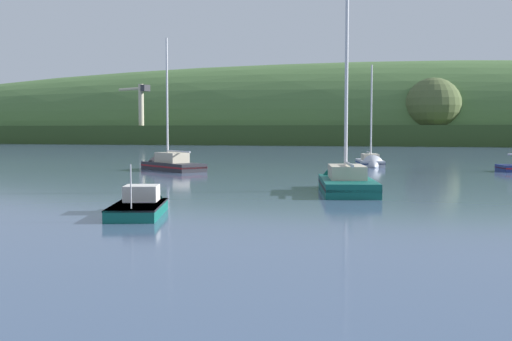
% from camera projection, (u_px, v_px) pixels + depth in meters
% --- Properties ---
extents(far_shoreline_hill, '(526.56, 70.17, 48.35)m').
position_uv_depth(far_shoreline_hill, '(345.00, 142.00, 184.72)').
color(far_shoreline_hill, '#314A21').
rests_on(far_shoreline_hill, ground).
extents(dockside_crane, '(11.37, 6.66, 16.21)m').
position_uv_depth(dockside_crane, '(141.00, 116.00, 164.70)').
color(dockside_crane, '#4C4C51').
rests_on(dockside_crane, ground).
extents(sailboat_midwater_white, '(8.76, 7.71, 14.14)m').
position_uv_depth(sailboat_midwater_white, '(168.00, 168.00, 60.15)').
color(sailboat_midwater_white, '#232328').
rests_on(sailboat_midwater_white, ground).
extents(sailboat_far_left, '(4.84, 9.66, 13.88)m').
position_uv_depth(sailboat_far_left, '(345.00, 186.00, 39.49)').
color(sailboat_far_left, '#0F564C').
rests_on(sailboat_far_left, ground).
extents(sailboat_outer_reach, '(3.70, 7.42, 11.91)m').
position_uv_depth(sailboat_outer_reach, '(371.00, 164.00, 65.90)').
color(sailboat_outer_reach, '#ADB2BC').
rests_on(sailboat_outer_reach, ground).
extents(fishing_boat_moored, '(3.46, 5.65, 3.29)m').
position_uv_depth(fishing_boat_moored, '(140.00, 208.00, 28.61)').
color(fishing_boat_moored, '#0F564C').
rests_on(fishing_boat_moored, ground).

